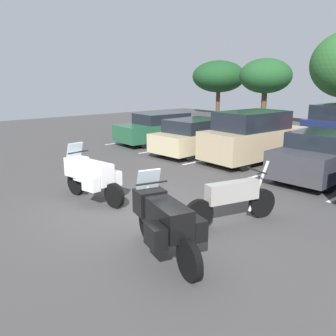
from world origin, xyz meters
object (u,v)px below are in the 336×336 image
(car_green, at_px, (163,128))
(car_charcoal, at_px, (326,155))
(motorcycle_touring, at_px, (91,175))
(motorcycle_third, at_px, (164,219))
(car_tan, at_px, (253,137))
(car_champagne, at_px, (200,136))
(motorcycle_second, at_px, (233,198))

(car_green, bearing_deg, car_charcoal, -2.17)
(motorcycle_touring, relative_size, car_charcoal, 0.48)
(motorcycle_third, distance_m, car_tan, 8.25)
(car_charcoal, bearing_deg, motorcycle_touring, -113.26)
(car_champagne, bearing_deg, car_green, 170.01)
(car_champagne, height_order, car_charcoal, car_charcoal)
(motorcycle_second, relative_size, motorcycle_third, 1.02)
(motorcycle_third, relative_size, car_tan, 0.51)
(motorcycle_second, bearing_deg, car_tan, 122.55)
(motorcycle_touring, relative_size, motorcycle_second, 0.96)
(car_green, height_order, car_charcoal, car_charcoal)
(motorcycle_second, bearing_deg, car_green, 148.22)
(car_charcoal, bearing_deg, motorcycle_third, -84.85)
(motorcycle_third, height_order, car_charcoal, car_charcoal)
(car_green, xyz_separation_m, car_tan, (5.43, -0.13, 0.22))
(car_tan, bearing_deg, motorcycle_third, -64.31)
(motorcycle_touring, bearing_deg, car_charcoal, 66.74)
(motorcycle_third, bearing_deg, car_charcoal, 95.15)
(motorcycle_touring, distance_m, motorcycle_second, 3.72)
(car_champagne, bearing_deg, motorcycle_second, -40.30)
(motorcycle_third, distance_m, car_green, 11.76)
(motorcycle_second, height_order, car_charcoal, car_charcoal)
(motorcycle_third, relative_size, car_champagne, 0.48)
(car_green, relative_size, car_charcoal, 1.08)
(motorcycle_second, relative_size, car_charcoal, 0.50)
(car_champagne, distance_m, car_charcoal, 5.35)
(car_green, bearing_deg, motorcycle_third, -40.00)
(car_green, bearing_deg, motorcycle_touring, -52.11)
(car_green, distance_m, car_champagne, 3.06)
(motorcycle_second, xyz_separation_m, car_champagne, (-5.84, 4.95, 0.15))
(car_green, distance_m, car_tan, 5.44)
(car_green, distance_m, car_charcoal, 8.36)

